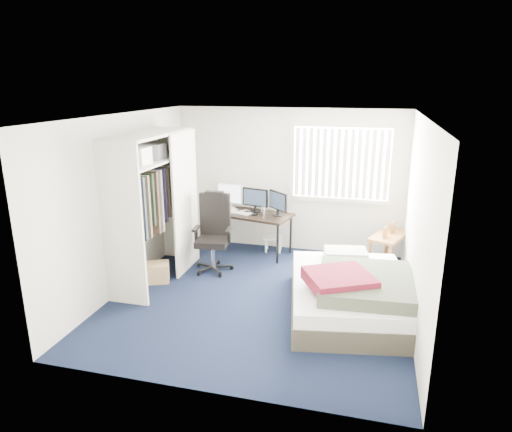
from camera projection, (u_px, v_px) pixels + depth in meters
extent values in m
plane|color=black|center=(259.00, 298.00, 6.40)|extent=(4.20, 4.20, 0.00)
plane|color=silver|center=(289.00, 180.00, 8.00)|extent=(4.00, 0.00, 4.00)
plane|color=silver|center=(203.00, 274.00, 4.10)|extent=(4.00, 0.00, 4.00)
plane|color=silver|center=(124.00, 203.00, 6.53)|extent=(0.00, 4.20, 4.20)
plane|color=silver|center=(418.00, 223.00, 5.57)|extent=(0.00, 4.20, 4.20)
plane|color=white|center=(260.00, 116.00, 5.70)|extent=(4.20, 4.20, 0.00)
cube|color=white|center=(341.00, 163.00, 7.67)|extent=(1.60, 0.02, 1.20)
cube|color=beige|center=(343.00, 125.00, 7.46)|extent=(1.72, 0.06, 0.06)
cube|color=beige|center=(339.00, 200.00, 7.82)|extent=(1.72, 0.06, 0.06)
cube|color=white|center=(341.00, 164.00, 7.61)|extent=(1.60, 0.04, 1.16)
cube|color=beige|center=(122.00, 226.00, 5.94)|extent=(0.60, 0.04, 2.20)
cube|color=beige|center=(178.00, 195.00, 7.62)|extent=(0.60, 0.04, 2.20)
cube|color=beige|center=(149.00, 134.00, 6.47)|extent=(0.60, 1.80, 0.04)
cube|color=beige|center=(151.00, 161.00, 6.58)|extent=(0.56, 1.74, 0.03)
cylinder|color=silver|center=(151.00, 169.00, 6.61)|extent=(0.03, 1.72, 0.03)
cube|color=#26262B|center=(150.00, 201.00, 6.65)|extent=(0.38, 1.10, 0.90)
cube|color=beige|center=(186.00, 203.00, 7.12)|extent=(0.03, 0.90, 2.20)
cube|color=white|center=(134.00, 156.00, 6.12)|extent=(0.38, 0.30, 0.24)
cube|color=gray|center=(152.00, 152.00, 6.59)|extent=(0.34, 0.28, 0.22)
cube|color=black|center=(250.00, 214.00, 7.96)|extent=(1.56, 0.98, 0.04)
cylinder|color=black|center=(210.00, 232.00, 8.11)|extent=(0.04, 0.04, 0.68)
cylinder|color=black|center=(226.00, 224.00, 8.59)|extent=(0.04, 0.04, 0.68)
cylinder|color=black|center=(278.00, 244.00, 7.53)|extent=(0.04, 0.04, 0.68)
cylinder|color=black|center=(291.00, 234.00, 8.01)|extent=(0.04, 0.04, 0.68)
cube|color=white|center=(230.00, 193.00, 8.18)|extent=(0.49, 0.14, 0.36)
cube|color=white|center=(230.00, 193.00, 8.18)|extent=(0.44, 0.10, 0.31)
cube|color=black|center=(255.00, 197.00, 7.96)|extent=(0.47, 0.13, 0.32)
cube|color=#1E2838|center=(255.00, 197.00, 7.96)|extent=(0.42, 0.10, 0.27)
cube|color=black|center=(278.00, 201.00, 7.73)|extent=(0.47, 0.13, 0.32)
cube|color=#1E2838|center=(278.00, 201.00, 7.73)|extent=(0.42, 0.10, 0.27)
cube|color=white|center=(240.00, 213.00, 7.93)|extent=(0.42, 0.22, 0.02)
cube|color=black|center=(255.00, 215.00, 7.81)|extent=(0.08, 0.11, 0.02)
cylinder|color=silver|center=(263.00, 211.00, 7.76)|extent=(0.08, 0.08, 0.16)
cube|color=white|center=(250.00, 213.00, 7.95)|extent=(0.35, 0.34, 0.00)
cube|color=black|center=(213.00, 267.00, 7.33)|extent=(0.65, 0.65, 0.12)
cylinder|color=silver|center=(213.00, 255.00, 7.27)|extent=(0.06, 0.06, 0.39)
cube|color=black|center=(213.00, 241.00, 7.20)|extent=(0.54, 0.54, 0.10)
cube|color=black|center=(215.00, 214.00, 7.31)|extent=(0.50, 0.15, 0.68)
cube|color=black|center=(215.00, 196.00, 7.23)|extent=(0.31, 0.15, 0.16)
cube|color=black|center=(196.00, 228.00, 7.18)|extent=(0.10, 0.28, 0.04)
cube|color=black|center=(229.00, 230.00, 7.11)|extent=(0.10, 0.28, 0.04)
cube|color=white|center=(273.00, 238.00, 8.10)|extent=(0.36, 0.30, 0.03)
cylinder|color=white|center=(266.00, 246.00, 8.07)|extent=(0.04, 0.04, 0.24)
cylinder|color=white|center=(267.00, 243.00, 8.24)|extent=(0.04, 0.04, 0.24)
cylinder|color=white|center=(280.00, 247.00, 8.04)|extent=(0.04, 0.04, 0.24)
cylinder|color=white|center=(280.00, 243.00, 8.21)|extent=(0.04, 0.04, 0.24)
cube|color=brown|center=(389.00, 236.00, 7.31)|extent=(0.69, 0.92, 0.04)
cube|color=brown|center=(369.00, 257.00, 7.20)|extent=(0.05, 0.05, 0.52)
cube|color=brown|center=(387.00, 244.00, 7.77)|extent=(0.05, 0.05, 0.52)
cube|color=brown|center=(389.00, 261.00, 7.01)|extent=(0.05, 0.05, 0.52)
cube|color=brown|center=(406.00, 248.00, 7.58)|extent=(0.05, 0.05, 0.52)
cube|color=brown|center=(385.00, 232.00, 7.13)|extent=(0.07, 0.14, 0.18)
cube|color=brown|center=(393.00, 227.00, 7.37)|extent=(0.07, 0.14, 0.18)
cube|color=#383328|center=(350.00, 301.00, 6.00)|extent=(1.86, 2.28, 0.27)
cube|color=white|center=(351.00, 287.00, 5.94)|extent=(1.82, 2.23, 0.18)
cube|color=#AEB3A5|center=(346.00, 254.00, 6.61)|extent=(0.66, 0.50, 0.14)
cube|color=#3D4433|center=(366.00, 284.00, 5.65)|extent=(1.23, 1.34, 0.18)
cube|color=maroon|center=(339.00, 280.00, 5.55)|extent=(0.99, 0.97, 0.16)
cube|color=#A78153|center=(156.00, 272.00, 6.89)|extent=(0.47, 0.42, 0.29)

